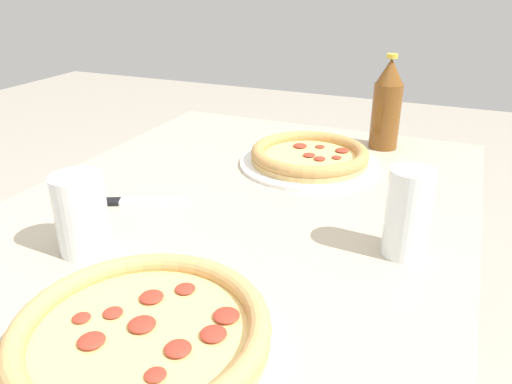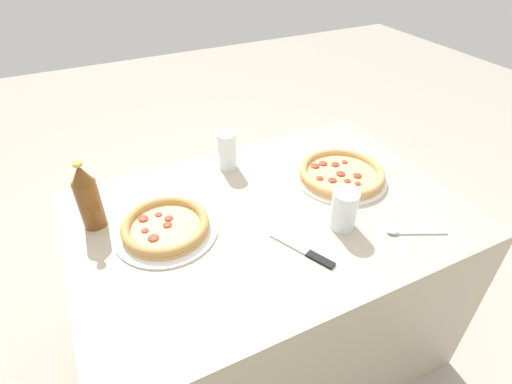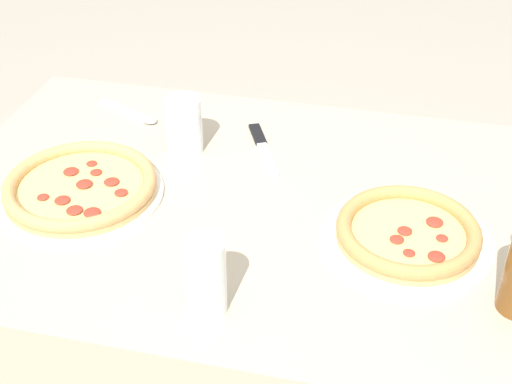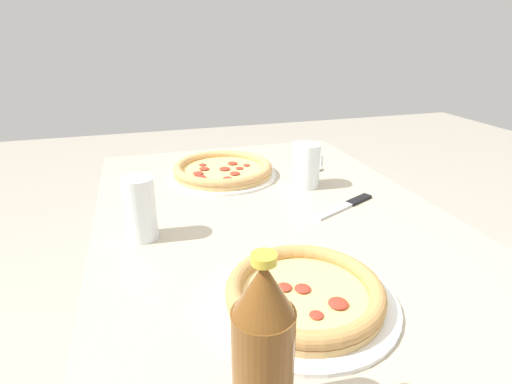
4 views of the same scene
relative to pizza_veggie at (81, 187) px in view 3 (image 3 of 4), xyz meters
The scene contains 7 objects.
table 0.51m from the pizza_veggie, 10.29° to the left, with size 1.27×0.86×0.72m.
pizza_veggie is the anchor object (origin of this frame).
pizza_salami 0.66m from the pizza_veggie, ahead, with size 0.32×0.32×0.04m.
glass_lemonade 0.43m from the pizza_veggie, 36.67° to the right, with size 0.07×0.07×0.14m.
glass_water 0.27m from the pizza_veggie, 54.58° to the left, with size 0.08×0.08×0.13m.
knife 0.42m from the pizza_veggie, 39.45° to the left, with size 0.11×0.21×0.01m.
spoon 0.33m from the pizza_veggie, 91.81° to the left, with size 0.18×0.10×0.01m.
Camera 3 is at (0.29, -1.13, 1.57)m, focal length 50.00 mm.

